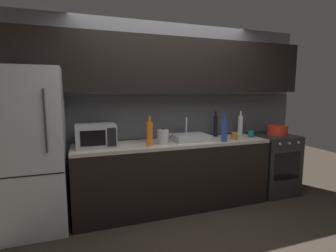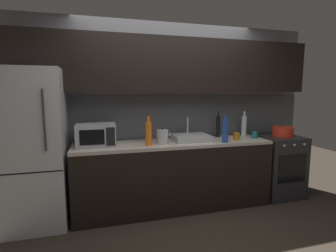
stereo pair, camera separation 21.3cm
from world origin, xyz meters
TOP-DOWN VIEW (x-y plane):
  - ground_plane at (0.00, 0.00)m, footprint 10.00×10.00m
  - back_wall at (0.00, 1.20)m, footprint 4.31×0.44m
  - counter_run at (0.00, 0.90)m, footprint 2.57×0.60m
  - refrigerator at (-1.67, 0.90)m, footprint 0.68×0.69m
  - oven_range at (1.63, 0.90)m, footprint 0.60×0.62m
  - microwave at (-0.99, 0.92)m, footprint 0.46×0.35m
  - sink_basin at (0.24, 0.93)m, footprint 0.48×0.38m
  - kettle at (-0.18, 0.83)m, footprint 0.18×0.15m
  - wine_bottle_blue at (0.63, 0.69)m, footprint 0.08×0.08m
  - wine_bottle_orange at (-0.37, 0.75)m, footprint 0.07×0.07m
  - wine_bottle_red at (-0.31, 0.99)m, footprint 0.07×0.07m
  - wine_bottle_clear at (1.13, 1.06)m, footprint 0.08×0.08m
  - wine_bottle_dark at (0.72, 1.09)m, footprint 0.06×0.06m
  - mug_amber at (0.86, 0.80)m, footprint 0.08×0.08m
  - mug_teal at (1.17, 0.85)m, footprint 0.08×0.08m
  - cooking_pot at (1.69, 0.90)m, footprint 0.30×0.30m

SIDE VIEW (x-z plane):
  - ground_plane at x=0.00m, z-range 0.00..0.00m
  - counter_run at x=0.00m, z-range 0.00..0.90m
  - oven_range at x=1.63m, z-range 0.00..0.90m
  - refrigerator at x=-1.67m, z-range 0.00..1.81m
  - sink_basin at x=0.24m, z-range 0.79..1.09m
  - mug_teal at x=1.17m, z-range 0.90..0.99m
  - mug_amber at x=0.86m, z-range 0.90..1.00m
  - cooking_pot at x=1.69m, z-range 0.90..1.04m
  - kettle at x=-0.18m, z-range 0.89..1.09m
  - wine_bottle_red at x=-0.31m, z-range 0.87..1.19m
  - microwave at x=-0.99m, z-range 0.90..1.17m
  - wine_bottle_blue at x=0.63m, z-range 0.87..1.23m
  - wine_bottle_orange at x=-0.37m, z-range 0.87..1.23m
  - wine_bottle_clear at x=1.13m, z-range 0.87..1.24m
  - wine_bottle_dark at x=0.72m, z-range 0.87..1.24m
  - back_wall at x=0.00m, z-range 0.30..2.80m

